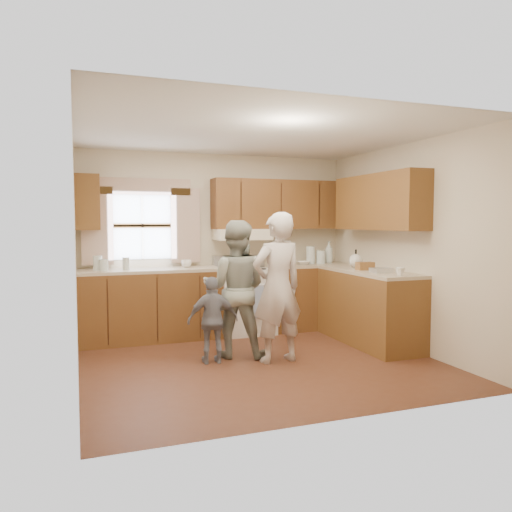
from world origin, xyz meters
name	(u,v)px	position (x,y,z in m)	size (l,w,h in m)	color
room	(260,250)	(0.00, 0.00, 1.25)	(3.80, 3.80, 3.80)	#522919
kitchen_fixtures	(275,275)	(0.61, 1.08, 0.84)	(3.80, 2.25, 2.15)	#4A260F
stove	(244,300)	(0.30, 1.44, 0.47)	(0.76, 0.67, 1.07)	silver
woman_left	(277,287)	(0.19, -0.06, 0.83)	(0.61, 0.40, 1.66)	beige
woman_right	(235,289)	(-0.18, 0.32, 0.78)	(0.76, 0.59, 1.57)	#21372B
child	(213,320)	(-0.50, 0.13, 0.48)	(0.56, 0.23, 0.95)	gray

